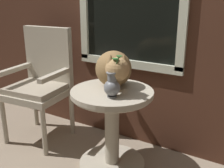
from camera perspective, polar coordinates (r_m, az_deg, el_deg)
wicker_side_table at (r=2.12m, az=-0.00°, el=-6.88°), size 0.62×0.62×0.64m
wicker_chair at (r=2.62m, az=-14.48°, el=0.89°), size 0.54×0.52×1.04m
cat at (r=2.07m, az=0.43°, el=3.16°), size 0.44×0.51×0.29m
pewter_vase_with_ivy at (r=1.88m, az=0.04°, el=-0.18°), size 0.13×0.11×0.30m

